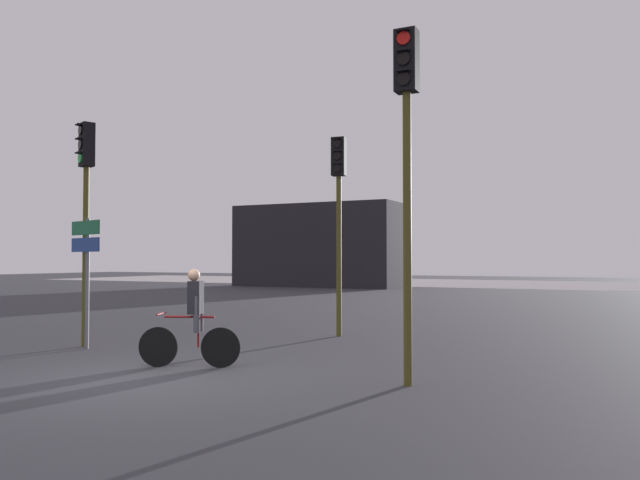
{
  "coord_description": "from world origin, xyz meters",
  "views": [
    {
      "loc": [
        6.46,
        -7.14,
        1.78
      ],
      "look_at": [
        0.5,
        5.0,
        2.2
      ],
      "focal_mm": 35.0,
      "sensor_mm": 36.0,
      "label": 1
    }
  ],
  "objects_px": {
    "direction_sign_post": "(86,259)",
    "cyclist": "(193,317)",
    "traffic_light_center": "(339,198)",
    "traffic_light_near_left": "(86,191)",
    "traffic_light_near_right": "(407,140)",
    "distant_building": "(319,246)"
  },
  "relations": [
    {
      "from": "traffic_light_center",
      "to": "cyclist",
      "type": "xyz_separation_m",
      "value": [
        -0.44,
        -4.85,
        -2.39
      ]
    },
    {
      "from": "distant_building",
      "to": "traffic_light_near_left",
      "type": "distance_m",
      "value": 28.78
    },
    {
      "from": "traffic_light_near_left",
      "to": "traffic_light_near_right",
      "type": "height_order",
      "value": "traffic_light_near_right"
    },
    {
      "from": "traffic_light_center",
      "to": "traffic_light_near_right",
      "type": "relative_size",
      "value": 0.91
    },
    {
      "from": "traffic_light_center",
      "to": "direction_sign_post",
      "type": "height_order",
      "value": "traffic_light_center"
    },
    {
      "from": "traffic_light_near_right",
      "to": "distant_building",
      "type": "bearing_deg",
      "value": -62.3
    },
    {
      "from": "traffic_light_near_right",
      "to": "cyclist",
      "type": "bearing_deg",
      "value": 1.39
    },
    {
      "from": "distant_building",
      "to": "cyclist",
      "type": "height_order",
      "value": "distant_building"
    },
    {
      "from": "distant_building",
      "to": "traffic_light_near_right",
      "type": "xyz_separation_m",
      "value": [
        15.44,
        -28.4,
        0.8
      ]
    },
    {
      "from": "traffic_light_near_right",
      "to": "direction_sign_post",
      "type": "height_order",
      "value": "traffic_light_near_right"
    },
    {
      "from": "traffic_light_near_right",
      "to": "cyclist",
      "type": "xyz_separation_m",
      "value": [
        -3.64,
        -0.14,
        -2.67
      ]
    },
    {
      "from": "traffic_light_near_left",
      "to": "direction_sign_post",
      "type": "height_order",
      "value": "traffic_light_near_left"
    },
    {
      "from": "traffic_light_center",
      "to": "cyclist",
      "type": "height_order",
      "value": "traffic_light_center"
    },
    {
      "from": "distant_building",
      "to": "traffic_light_near_right",
      "type": "height_order",
      "value": "distant_building"
    },
    {
      "from": "traffic_light_near_left",
      "to": "cyclist",
      "type": "relative_size",
      "value": 2.83
    },
    {
      "from": "traffic_light_near_left",
      "to": "cyclist",
      "type": "xyz_separation_m",
      "value": [
        3.5,
        -0.98,
        -2.36
      ]
    },
    {
      "from": "direction_sign_post",
      "to": "cyclist",
      "type": "height_order",
      "value": "direction_sign_post"
    },
    {
      "from": "traffic_light_center",
      "to": "cyclist",
      "type": "relative_size",
      "value": 2.86
    },
    {
      "from": "cyclist",
      "to": "direction_sign_post",
      "type": "bearing_deg",
      "value": 54.93
    },
    {
      "from": "distant_building",
      "to": "direction_sign_post",
      "type": "xyz_separation_m",
      "value": [
        8.55,
        -27.78,
        -0.89
      ]
    },
    {
      "from": "traffic_light_near_left",
      "to": "traffic_light_near_right",
      "type": "bearing_deg",
      "value": -162.16
    },
    {
      "from": "traffic_light_near_left",
      "to": "traffic_light_near_right",
      "type": "xyz_separation_m",
      "value": [
        7.15,
        -0.84,
        0.31
      ]
    }
  ]
}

